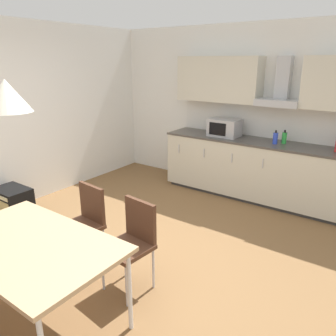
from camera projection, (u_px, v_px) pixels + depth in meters
ground_plane at (122, 271)px, 3.46m from camera, size 7.22×8.96×0.02m
wall_back at (245, 110)px, 5.39m from camera, size 5.78×0.10×2.67m
kitchen_counter at (269, 172)px, 5.04m from camera, size 3.41×0.65×0.93m
backsplash_tile at (280, 123)px, 5.05m from camera, size 3.39×0.02×0.51m
upper_wall_cabinets at (281, 82)px, 4.73m from camera, size 3.39×0.40×0.71m
microwave at (224, 128)px, 5.29m from camera, size 0.48×0.35×0.28m
bottle_blue at (275, 138)px, 4.81m from camera, size 0.07×0.07×0.20m
bottle_green at (284, 138)px, 4.83m from camera, size 0.07×0.07×0.20m
dining_table at (30, 247)px, 2.56m from camera, size 1.48×0.90×0.76m
chair_far_right at (133, 237)px, 3.07m from camera, size 0.44×0.44×0.87m
chair_far_left at (85, 218)px, 3.44m from camera, size 0.44×0.44×0.87m
guitar_amp at (13, 203)px, 4.54m from camera, size 0.52×0.37×0.44m
pendant_lamp at (7, 96)px, 2.20m from camera, size 0.32×0.32×0.22m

